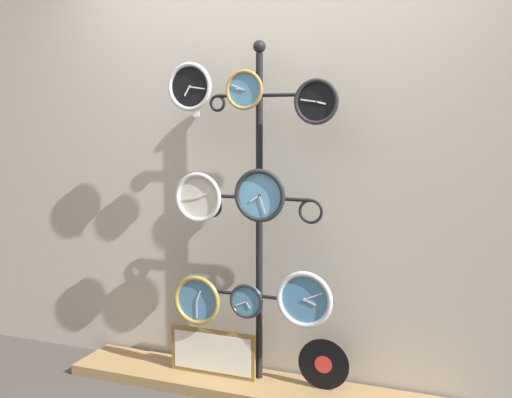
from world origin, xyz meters
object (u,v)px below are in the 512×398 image
at_px(clock_top_right, 317,102).
at_px(display_stand, 259,279).
at_px(picture_frame, 213,353).
at_px(clock_top_left, 190,87).
at_px(clock_bottom_center, 247,301).
at_px(vinyl_record, 323,364).
at_px(clock_bottom_right, 305,299).
at_px(clock_middle_left, 198,197).
at_px(clock_middle_center, 260,195).
at_px(clock_top_center, 245,90).
at_px(clock_bottom_left, 197,300).

bearing_deg(clock_top_right, display_stand, 167.12).
height_order(clock_top_right, picture_frame, clock_top_right).
height_order(clock_top_left, clock_bottom_center, clock_top_left).
relative_size(clock_bottom_center, vinyl_record, 0.69).
bearing_deg(clock_bottom_right, picture_frame, 174.70).
distance_m(clock_bottom_center, vinyl_record, 0.53).
bearing_deg(clock_top_right, clock_top_left, -179.00).
distance_m(display_stand, clock_bottom_center, 0.14).
xyz_separation_m(clock_top_left, clock_bottom_right, (0.66, -0.03, -1.10)).
bearing_deg(clock_middle_left, clock_bottom_center, 0.28).
bearing_deg(vinyl_record, clock_bottom_right, -129.82).
xyz_separation_m(clock_middle_center, clock_bottom_center, (-0.08, -0.00, -0.58)).
relative_size(clock_top_center, clock_middle_left, 0.76).
height_order(clock_middle_left, clock_bottom_center, clock_middle_left).
bearing_deg(clock_middle_left, clock_bottom_right, -1.61).
height_order(clock_top_left, clock_bottom_right, clock_top_left).
height_order(clock_top_center, clock_bottom_right, clock_top_center).
distance_m(clock_middle_left, vinyl_record, 1.12).
bearing_deg(clock_top_left, clock_bottom_center, -1.15).
height_order(clock_top_right, clock_middle_left, clock_top_right).
bearing_deg(clock_bottom_left, clock_middle_center, 0.87).
bearing_deg(vinyl_record, clock_top_left, -174.51).
bearing_deg(picture_frame, vinyl_record, 4.05).
height_order(clock_top_right, clock_middle_center, clock_top_right).
xyz_separation_m(display_stand, clock_bottom_right, (0.29, -0.11, -0.05)).
height_order(clock_top_right, vinyl_record, clock_top_right).
bearing_deg(clock_top_center, clock_bottom_center, -27.63).
bearing_deg(clock_middle_center, clock_bottom_left, -179.13).
bearing_deg(clock_middle_left, vinyl_record, 6.50).
bearing_deg(picture_frame, clock_bottom_center, -8.40).
bearing_deg(clock_top_right, clock_top_center, -178.02).
bearing_deg(clock_bottom_left, clock_top_center, 1.27).
bearing_deg(clock_top_center, clock_top_right, 1.98).
relative_size(display_stand, clock_middle_center, 6.73).
bearing_deg(clock_top_right, clock_bottom_right, -136.50).
bearing_deg(vinyl_record, clock_top_right, -124.77).
relative_size(clock_middle_center, clock_bottom_right, 0.94).
xyz_separation_m(clock_middle_left, clock_bottom_center, (0.28, 0.00, -0.55)).
height_order(display_stand, clock_bottom_center, display_stand).
bearing_deg(clock_bottom_center, clock_middle_left, -179.72).
bearing_deg(clock_top_center, picture_frame, 172.66).
relative_size(clock_middle_left, clock_bottom_center, 1.44).
xyz_separation_m(display_stand, clock_bottom_center, (-0.04, -0.10, -0.10)).
bearing_deg(display_stand, clock_middle_center, -67.29).
distance_m(clock_top_left, clock_bottom_right, 1.28).
height_order(clock_top_center, clock_middle_center, clock_top_center).
relative_size(clock_top_center, picture_frame, 0.41).
relative_size(clock_top_left, clock_middle_left, 0.94).
bearing_deg(clock_middle_left, clock_top_right, 1.77).
xyz_separation_m(clock_top_center, clock_bottom_right, (0.34, -0.02, -1.08)).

